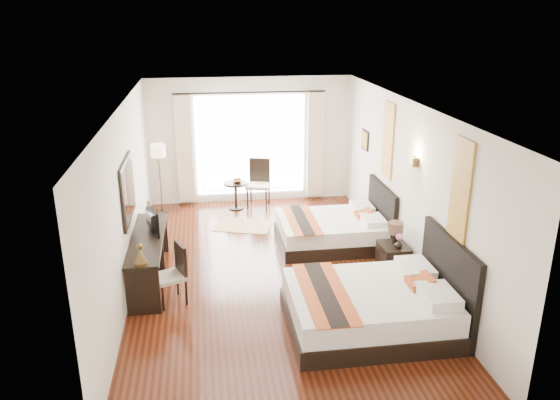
{
  "coord_description": "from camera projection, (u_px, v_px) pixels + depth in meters",
  "views": [
    {
      "loc": [
        -1.04,
        -8.11,
        4.15
      ],
      "look_at": [
        0.2,
        0.47,
        1.12
      ],
      "focal_mm": 35.0,
      "sensor_mm": 36.0,
      "label": 1
    }
  ],
  "objects": [
    {
      "name": "art_panel_near",
      "position": [
        461.0,
        190.0,
        7.05
      ],
      "size": [
        0.03,
        0.5,
        1.35
      ],
      "primitive_type": "cube",
      "color": "brown",
      "rests_on": "wall_headboard"
    },
    {
      "name": "window_glass",
      "position": [
        250.0,
        145.0,
        12.15
      ],
      "size": [
        2.4,
        0.02,
        2.2
      ],
      "primitive_type": "cube",
      "color": "white",
      "rests_on": "wall_window"
    },
    {
      "name": "ceiling",
      "position": [
        272.0,
        106.0,
        8.17
      ],
      "size": [
        4.5,
        7.5,
        0.02
      ],
      "primitive_type": "cube",
      "color": "white",
      "rests_on": "wall_headboard"
    },
    {
      "name": "art_panel_far",
      "position": [
        388.0,
        140.0,
        9.72
      ],
      "size": [
        0.03,
        0.5,
        1.35
      ],
      "primitive_type": "cube",
      "color": "brown",
      "rests_on": "wall_headboard"
    },
    {
      "name": "drape_right",
      "position": [
        315.0,
        145.0,
        12.26
      ],
      "size": [
        0.35,
        0.14,
        2.35
      ],
      "primitive_type": "cube",
      "color": "beige",
      "rests_on": "floor"
    },
    {
      "name": "wall_headboard",
      "position": [
        408.0,
        187.0,
        8.93
      ],
      "size": [
        0.01,
        7.5,
        2.8
      ],
      "primitive_type": "cube",
      "color": "silver",
      "rests_on": "floor"
    },
    {
      "name": "wall_desk",
      "position": [
        126.0,
        200.0,
        8.33
      ],
      "size": [
        0.01,
        7.5,
        2.8
      ],
      "primitive_type": "cube",
      "color": "silver",
      "rests_on": "floor"
    },
    {
      "name": "fruit_bowl",
      "position": [
        237.0,
        182.0,
        11.81
      ],
      "size": [
        0.24,
        0.24,
        0.05
      ],
      "primitive_type": "imported",
      "rotation": [
        0.0,
        0.0,
        -0.09
      ],
      "color": "#402E17",
      "rests_on": "side_table"
    },
    {
      "name": "mirror_frame",
      "position": [
        128.0,
        190.0,
        8.33
      ],
      "size": [
        0.04,
        1.25,
        0.95
      ],
      "primitive_type": "cube",
      "color": "black",
      "rests_on": "wall_desk"
    },
    {
      "name": "bronze_figurine",
      "position": [
        140.0,
        255.0,
        7.64
      ],
      "size": [
        0.24,
        0.24,
        0.28
      ],
      "primitive_type": null,
      "rotation": [
        0.0,
        0.0,
        0.32
      ],
      "color": "#4D3A1B",
      "rests_on": "console_desk"
    },
    {
      "name": "floor",
      "position": [
        272.0,
        273.0,
        9.09
      ],
      "size": [
        4.5,
        7.5,
        0.01
      ],
      "primitive_type": "cube",
      "color": "black",
      "rests_on": "ground"
    },
    {
      "name": "television",
      "position": [
        149.0,
        220.0,
        8.76
      ],
      "size": [
        0.29,
        0.71,
        0.41
      ],
      "primitive_type": "imported",
      "rotation": [
        0.0,
        0.0,
        1.86
      ],
      "color": "black",
      "rests_on": "console_desk"
    },
    {
      "name": "vase",
      "position": [
        399.0,
        245.0,
        8.77
      ],
      "size": [
        0.17,
        0.17,
        0.14
      ],
      "primitive_type": "imported",
      "rotation": [
        0.0,
        0.0,
        -0.37
      ],
      "color": "black",
      "rests_on": "nightstand"
    },
    {
      "name": "table_lamp",
      "position": [
        396.0,
        230.0,
        8.88
      ],
      "size": [
        0.25,
        0.25,
        0.39
      ],
      "color": "black",
      "rests_on": "nightstand"
    },
    {
      "name": "side_table",
      "position": [
        236.0,
        196.0,
        11.95
      ],
      "size": [
        0.53,
        0.53,
        0.61
      ],
      "primitive_type": "cylinder",
      "color": "black",
      "rests_on": "floor"
    },
    {
      "name": "desk_chair",
      "position": [
        172.0,
        285.0,
        8.11
      ],
      "size": [
        0.55,
        0.55,
        0.91
      ],
      "rotation": [
        0.0,
        0.0,
        3.53
      ],
      "color": "beige",
      "rests_on": "floor"
    },
    {
      "name": "wall_entry",
      "position": [
        323.0,
        319.0,
        5.13
      ],
      "size": [
        4.5,
        0.01,
        2.8
      ],
      "primitive_type": "cube",
      "color": "silver",
      "rests_on": "floor"
    },
    {
      "name": "jute_rug",
      "position": [
        243.0,
        226.0,
        11.08
      ],
      "size": [
        1.3,
        1.07,
        0.01
      ],
      "primitive_type": "cube",
      "rotation": [
        0.0,
        0.0,
        -0.31
      ],
      "color": "tan",
      "rests_on": "floor"
    },
    {
      "name": "wall_window",
      "position": [
        250.0,
        141.0,
        12.13
      ],
      "size": [
        4.5,
        0.01,
        2.8
      ],
      "primitive_type": "cube",
      "color": "silver",
      "rests_on": "floor"
    },
    {
      "name": "sheer_curtain",
      "position": [
        251.0,
        146.0,
        12.09
      ],
      "size": [
        2.3,
        0.02,
        2.1
      ],
      "primitive_type": "cube",
      "color": "white",
      "rests_on": "wall_window"
    },
    {
      "name": "drape_left",
      "position": [
        185.0,
        149.0,
        11.86
      ],
      "size": [
        0.35,
        0.14,
        2.35
      ],
      "primitive_type": "cube",
      "color": "beige",
      "rests_on": "floor"
    },
    {
      "name": "floor_lamp",
      "position": [
        158.0,
        155.0,
        11.38
      ],
      "size": [
        0.31,
        0.31,
        1.52
      ],
      "color": "black",
      "rests_on": "floor"
    },
    {
      "name": "wall_sconce",
      "position": [
        414.0,
        162.0,
        8.47
      ],
      "size": [
        0.1,
        0.14,
        0.14
      ],
      "primitive_type": "cube",
      "color": "#4D3A1B",
      "rests_on": "wall_headboard"
    },
    {
      "name": "console_desk",
      "position": [
        149.0,
        259.0,
        8.74
      ],
      "size": [
        0.5,
        2.2,
        0.76
      ],
      "primitive_type": "cube",
      "color": "black",
      "rests_on": "floor"
    },
    {
      "name": "window_chair",
      "position": [
        259.0,
        192.0,
        12.1
      ],
      "size": [
        0.6,
        0.6,
        1.06
      ],
      "rotation": [
        0.0,
        0.0,
        -1.84
      ],
      "color": "beige",
      "rests_on": "floor"
    },
    {
      "name": "bed_far",
      "position": [
        335.0,
        229.0,
        10.15
      ],
      "size": [
        1.98,
        1.54,
        1.11
      ],
      "color": "black",
      "rests_on": "floor"
    },
    {
      "name": "nightstand",
      "position": [
        393.0,
        260.0,
        8.98
      ],
      "size": [
        0.44,
        0.54,
        0.52
      ],
      "primitive_type": "cube",
      "color": "black",
      "rests_on": "floor"
    },
    {
      "name": "bed_near",
      "position": [
        375.0,
        306.0,
        7.45
      ],
      "size": [
        2.25,
        1.75,
        1.27
      ],
      "color": "black",
      "rests_on": "floor"
    },
    {
      "name": "mirror_glass",
      "position": [
        129.0,
        190.0,
        8.33
      ],
      "size": [
        0.01,
        1.12,
        0.82
      ],
      "primitive_type": "cube",
      "color": "white",
      "rests_on": "mirror_frame"
    }
  ]
}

